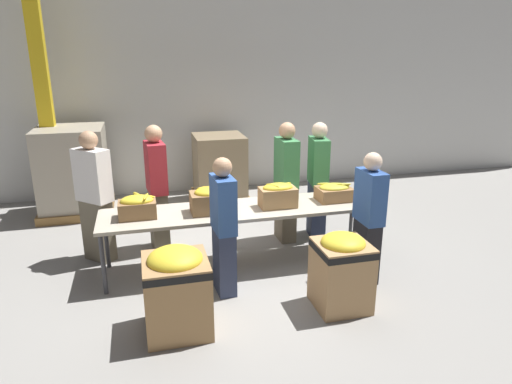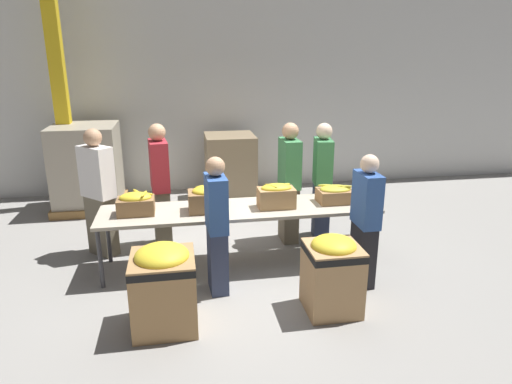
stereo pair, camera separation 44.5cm
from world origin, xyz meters
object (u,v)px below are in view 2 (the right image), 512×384
banana_box_3 (335,194)px  pallet_stack_0 (87,168)px  banana_box_2 (276,195)px  donation_bin_1 (332,272)px  pallet_stack_1 (230,168)px  banana_box_1 (208,198)px  volunteer_1 (322,182)px  sorting_table (240,211)px  volunteer_2 (289,184)px  volunteer_4 (99,194)px  volunteer_5 (217,227)px  banana_box_0 (136,203)px  volunteer_0 (160,187)px  support_pillar (60,87)px  donation_bin_0 (164,284)px  volunteer_3 (365,222)px

banana_box_3 → pallet_stack_0: bearing=143.4°
banana_box_2 → donation_bin_1: bearing=-74.0°
pallet_stack_1 → pallet_stack_0: bearing=-178.3°
banana_box_1 → pallet_stack_1: size_ratio=0.39×
volunteer_1 → donation_bin_1: bearing=-4.6°
sorting_table → volunteer_2: 1.01m
pallet_stack_0 → volunteer_4: bearing=-76.1°
volunteer_5 → pallet_stack_1: (0.53, 3.24, -0.19)m
banana_box_0 → banana_box_3: bearing=0.4°
volunteer_0 → support_pillar: bearing=-148.4°
banana_box_3 → pallet_stack_0: pallet_stack_0 is taller
banana_box_1 → volunteer_1: size_ratio=0.28×
banana_box_3 → pallet_stack_0: size_ratio=0.32×
volunteer_2 → pallet_stack_1: volunteer_2 is taller
sorting_table → banana_box_0: banana_box_0 is taller
volunteer_0 → donation_bin_0: (0.06, -1.99, -0.38)m
donation_bin_1 → pallet_stack_0: size_ratio=0.58×
support_pillar → pallet_stack_1: size_ratio=3.42×
volunteer_2 → support_pillar: bearing=-123.7°
banana_box_1 → sorting_table: bearing=5.1°
volunteer_1 → pallet_stack_0: bearing=-109.0°
banana_box_0 → donation_bin_0: bearing=-75.4°
banana_box_2 → volunteer_1: bearing=41.8°
volunteer_4 → support_pillar: support_pillar is taller
banana_box_1 → donation_bin_1: banana_box_1 is taller
support_pillar → volunteer_3: bearing=-42.5°
banana_box_0 → banana_box_1: (0.83, -0.03, 0.02)m
banana_box_1 → volunteer_0: bearing=125.3°
volunteer_4 → volunteer_5: size_ratio=1.09×
donation_bin_1 → pallet_stack_1: (-0.58, 3.84, 0.14)m
volunteer_3 → donation_bin_1: volunteer_3 is taller
banana_box_2 → support_pillar: support_pillar is taller
donation_bin_1 → pallet_stack_1: 3.89m
pallet_stack_0 → pallet_stack_1: 2.41m
donation_bin_1 → pallet_stack_1: bearing=98.6°
banana_box_1 → donation_bin_0: bearing=-113.7°
volunteer_0 → volunteer_2: size_ratio=1.01×
banana_box_1 → volunteer_0: (-0.58, 0.82, -0.07)m
sorting_table → support_pillar: size_ratio=0.84×
donation_bin_0 → pallet_stack_0: bearing=109.1°
volunteer_2 → volunteer_5: volunteer_2 is taller
banana_box_1 → volunteer_2: bearing=30.3°
banana_box_0 → volunteer_5: 1.08m
pallet_stack_1 → volunteer_4: bearing=-133.6°
banana_box_0 → volunteer_3: (2.52, -0.73, -0.12)m
volunteer_1 → volunteer_3: (0.05, -1.41, -0.06)m
volunteer_1 → volunteer_5: 2.04m
volunteer_2 → donation_bin_0: (-1.68, -1.86, -0.38)m
volunteer_5 → support_pillar: (-2.21, 3.40, 1.24)m
banana_box_0 → volunteer_4: bearing=129.7°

